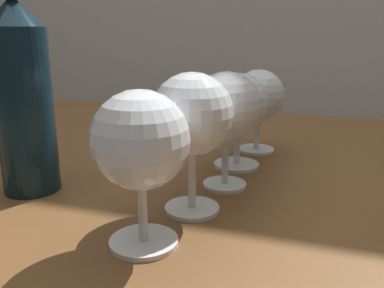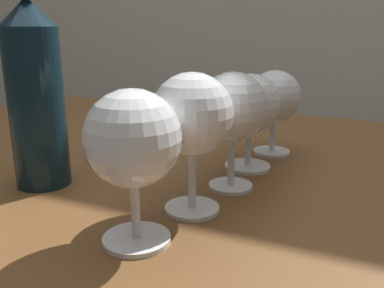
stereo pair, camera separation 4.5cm
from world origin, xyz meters
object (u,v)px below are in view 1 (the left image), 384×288
(wine_glass_white, at_px, (192,116))
(wine_bottle, at_px, (22,92))
(wine_glass_cabernet, at_px, (140,144))
(wine_glass_merlot, at_px, (238,106))
(wine_glass_pinot, at_px, (258,97))
(wine_glass_port, at_px, (226,109))

(wine_glass_white, xyz_separation_m, wine_bottle, (-0.22, -0.00, 0.02))
(wine_glass_cabernet, height_order, wine_glass_merlot, wine_glass_cabernet)
(wine_glass_merlot, bearing_deg, wine_bottle, -143.01)
(wine_glass_cabernet, distance_m, wine_glass_pinot, 0.35)
(wine_glass_merlot, bearing_deg, wine_glass_pinot, 80.70)
(wine_glass_pinot, height_order, wine_bottle, wine_bottle)
(wine_glass_cabernet, relative_size, wine_bottle, 0.46)
(wine_glass_merlot, bearing_deg, wine_glass_cabernet, -97.78)
(wine_glass_white, height_order, wine_glass_port, wine_glass_white)
(wine_glass_white, bearing_deg, wine_glass_cabernet, -103.25)
(wine_bottle, bearing_deg, wine_glass_pinot, 47.00)
(wine_glass_pinot, bearing_deg, wine_bottle, -133.00)
(wine_glass_pinot, bearing_deg, wine_glass_white, -96.44)
(wine_glass_port, relative_size, wine_glass_pinot, 1.10)
(wine_glass_merlot, xyz_separation_m, wine_glass_pinot, (0.01, 0.09, -0.00))
(wine_glass_cabernet, height_order, wine_glass_pinot, wine_glass_cabernet)
(wine_glass_cabernet, height_order, wine_glass_port, same)
(wine_glass_white, bearing_deg, wine_glass_merlot, 85.08)
(wine_glass_white, xyz_separation_m, wine_glass_merlot, (0.01, 0.17, -0.02))
(wine_glass_white, height_order, wine_glass_merlot, wine_glass_white)
(wine_glass_white, bearing_deg, wine_glass_port, 78.27)
(wine_glass_merlot, height_order, wine_glass_pinot, wine_glass_merlot)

